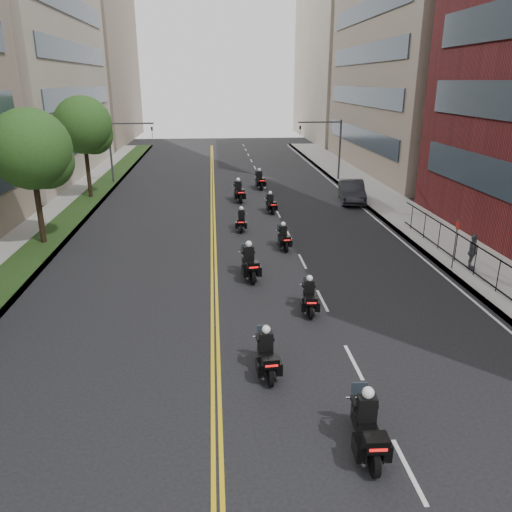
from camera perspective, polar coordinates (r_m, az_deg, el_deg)
The scene contains 19 objects.
sidewalk_right at distance 33.46m, azimuth 18.82°, elevation 2.92°, with size 4.00×90.00×0.15m, color gray.
sidewalk_left at distance 32.48m, azimuth -23.86°, elevation 1.80°, with size 4.00×90.00×0.15m, color gray.
grass_strip at distance 32.20m, azimuth -22.53°, elevation 2.01°, with size 2.00×90.00×0.04m, color #173613.
building_right_tan at distance 57.44m, azimuth 20.41°, elevation 24.33°, with size 15.11×28.00×30.00m.
building_right_far at distance 85.57m, azimuth 11.40°, elevation 21.76°, with size 15.00×28.00×26.00m, color #9F9280.
building_left_far at distance 85.01m, azimuth -20.38°, elevation 21.01°, with size 16.00×28.00×26.00m, color gray.
traffic_signal_right at distance 47.92m, azimuth 8.46°, elevation 12.88°, with size 4.09×0.20×5.60m.
traffic_signal_left at distance 47.38m, azimuth -15.20°, elevation 12.35°, with size 4.09×0.20×5.60m.
motorcycle_1 at distance 13.57m, azimuth 12.56°, elevation -18.66°, with size 0.58×2.47×1.82m.
motorcycle_2 at distance 16.32m, azimuth 1.23°, elevation -11.28°, with size 0.56×2.24×1.65m.
motorcycle_3 at distance 20.52m, azimuth 6.11°, elevation -4.77°, with size 0.56×2.11×1.56m.
motorcycle_4 at distance 23.79m, azimuth -0.76°, elevation -0.90°, with size 0.74×2.48×1.83m.
motorcycle_5 at distance 28.08m, azimuth 3.16°, elevation 2.03°, with size 0.55×2.09×1.54m.
motorcycle_6 at distance 31.56m, azimuth -1.68°, elevation 4.01°, with size 0.56×2.08×1.53m.
motorcycle_7 at distance 35.92m, azimuth 1.68°, elevation 5.93°, with size 0.62×2.10×1.55m.
motorcycle_8 at distance 39.32m, azimuth -2.00°, elevation 7.29°, with size 0.75×2.51×1.85m.
motorcycle_9 at distance 44.11m, azimuth 0.41°, elevation 8.60°, with size 0.73×2.43×1.79m.
parked_sedan at distance 39.92m, azimuth 10.90°, elevation 7.27°, with size 1.74×5.00×1.65m, color black.
pedestrian_c at distance 26.66m, azimuth 23.49°, elevation 0.42°, with size 1.04×0.43×1.78m, color #46484E.
Camera 1 is at (-1.35, -4.36, 8.98)m, focal length 35.00 mm.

